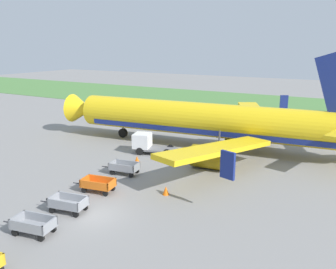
# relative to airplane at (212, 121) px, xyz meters

# --- Properties ---
(ground_plane) EXTENTS (220.00, 220.00, 0.00)m
(ground_plane) POSITION_rel_airplane_xyz_m (-0.60, -19.05, -3.05)
(ground_plane) COLOR gray
(grass_strip) EXTENTS (220.00, 28.00, 0.06)m
(grass_strip) POSITION_rel_airplane_xyz_m (-0.60, 32.51, -3.02)
(grass_strip) COLOR #518442
(grass_strip) RESTS_ON ground
(airplane) EXTENTS (37.67, 30.28, 11.34)m
(airplane) POSITION_rel_airplane_xyz_m (0.00, 0.00, 0.00)
(airplane) COLOR yellow
(airplane) RESTS_ON ground
(baggage_cart_second_in_row) EXTENTS (3.63, 1.83, 1.07)m
(baggage_cart_second_in_row) POSITION_rel_airplane_xyz_m (-2.05, -22.74, -2.45)
(baggage_cart_second_in_row) COLOR gray
(baggage_cart_second_in_row) RESTS_ON ground
(baggage_cart_third_in_row) EXTENTS (3.63, 1.83, 1.07)m
(baggage_cart_third_in_row) POSITION_rel_airplane_xyz_m (-2.42, -19.50, -2.45)
(baggage_cart_third_in_row) COLOR gray
(baggage_cart_third_in_row) RESTS_ON ground
(baggage_cart_fourth_in_row) EXTENTS (3.62, 1.81, 1.07)m
(baggage_cart_fourth_in_row) POSITION_rel_airplane_xyz_m (-2.91, -15.81, -2.45)
(baggage_cart_fourth_in_row) COLOR orange
(baggage_cart_fourth_in_row) RESTS_ON ground
(baggage_cart_far_end) EXTENTS (3.62, 1.77, 1.07)m
(baggage_cart_far_end) POSITION_rel_airplane_xyz_m (-3.50, -11.59, -2.45)
(baggage_cart_far_end) COLOR gray
(baggage_cart_far_end) RESTS_ON ground
(service_truck_beside_carts) EXTENTS (4.73, 3.05, 2.10)m
(service_truck_beside_carts) POSITION_rel_airplane_xyz_m (-5.26, -5.22, -1.95)
(service_truck_beside_carts) COLOR slate
(service_truck_beside_carts) RESTS_ON ground
(traffic_cone_near_plane) EXTENTS (0.47, 0.47, 0.62)m
(traffic_cone_near_plane) POSITION_rel_airplane_xyz_m (-4.42, -8.28, -2.75)
(traffic_cone_near_plane) COLOR orange
(traffic_cone_near_plane) RESTS_ON ground
(traffic_cone_mid_apron) EXTENTS (0.51, 0.51, 0.67)m
(traffic_cone_mid_apron) POSITION_rel_airplane_xyz_m (1.98, -13.69, -2.72)
(traffic_cone_mid_apron) COLOR orange
(traffic_cone_mid_apron) RESTS_ON ground
(traffic_cone_by_carts) EXTENTS (0.48, 0.48, 0.63)m
(traffic_cone_by_carts) POSITION_rel_airplane_xyz_m (-5.20, -11.00, -2.74)
(traffic_cone_by_carts) COLOR orange
(traffic_cone_by_carts) RESTS_ON ground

